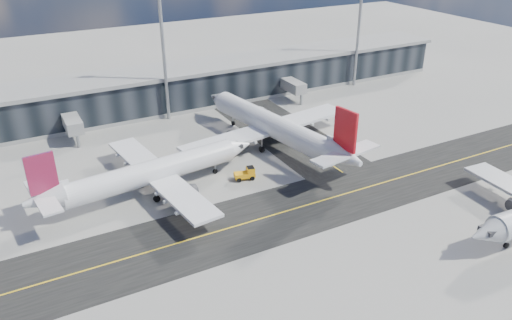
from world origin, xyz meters
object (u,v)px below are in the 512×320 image
object	(u,v)px
airliner_redtail	(274,126)
service_van	(262,111)
airliner_af	(149,173)
baggage_tug	(246,173)

from	to	relation	value
airliner_redtail	service_van	world-z (taller)	airliner_redtail
airliner_af	service_van	distance (m)	39.32
airliner_af	service_van	world-z (taller)	airliner_af
airliner_redtail	service_van	bearing A→B (deg)	59.84
service_van	baggage_tug	bearing A→B (deg)	-133.08
service_van	airliner_af	bearing A→B (deg)	-154.76
airliner_af	airliner_redtail	world-z (taller)	airliner_redtail
airliner_af	service_van	size ratio (longest dim) A/B	7.46
airliner_redtail	baggage_tug	size ratio (longest dim) A/B	11.72
airliner_redtail	baggage_tug	distance (m)	14.08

